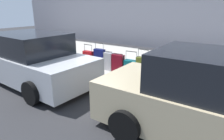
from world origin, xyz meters
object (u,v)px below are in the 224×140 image
at_px(suitcase_red_2, 174,76).
at_px(bollard_post, 59,53).
at_px(suitcase_navy_1, 191,76).
at_px(suitcase_maroon_6, 118,64).
at_px(suitcase_black_3, 158,70).
at_px(parked_car_silver_1, 32,60).
at_px(suitcase_olive_4, 142,68).
at_px(parked_car_beige_0, 221,104).
at_px(suitcase_navy_8, 100,59).
at_px(suitcase_teal_5, 131,68).
at_px(fire_hydrant, 72,54).
at_px(suitcase_red_9, 88,59).
at_px(suitcase_silver_0, 208,79).
at_px(suitcase_silver_7, 109,61).

relative_size(suitcase_red_2, bollard_post, 1.18).
bearing_deg(suitcase_navy_1, suitcase_maroon_6, -0.36).
relative_size(suitcase_black_3, parked_car_silver_1, 0.17).
height_order(suitcase_olive_4, parked_car_beige_0, parked_car_beige_0).
bearing_deg(suitcase_navy_8, suitcase_teal_5, 179.09).
bearing_deg(suitcase_maroon_6, parked_car_silver_1, 45.65).
bearing_deg(suitcase_black_3, parked_car_silver_1, 30.41).
bearing_deg(bollard_post, suitcase_maroon_6, -177.34).
bearing_deg(parked_car_silver_1, suitcase_red_2, -152.55).
distance_m(suitcase_navy_8, parked_car_silver_1, 2.45).
relative_size(suitcase_maroon_6, parked_car_beige_0, 0.16).
xyz_separation_m(suitcase_red_2, suitcase_teal_5, (1.53, -0.01, -0.00)).
distance_m(suitcase_olive_4, parked_car_beige_0, 3.22).
distance_m(suitcase_navy_1, fire_hydrant, 4.86).
xyz_separation_m(suitcase_red_9, parked_car_beige_0, (-4.89, 2.05, 0.33)).
height_order(suitcase_teal_5, suitcase_navy_8, suitcase_navy_8).
bearing_deg(suitcase_navy_1, suitcase_olive_4, 1.94).
bearing_deg(parked_car_silver_1, suitcase_maroon_6, -134.35).
relative_size(suitcase_teal_5, suitcase_red_9, 0.94).
distance_m(suitcase_olive_4, suitcase_navy_8, 1.91).
distance_m(suitcase_silver_0, fire_hydrant, 5.34).
bearing_deg(parked_car_beige_0, bollard_post, -16.58).
bearing_deg(suitcase_black_3, suitcase_silver_7, -1.81).
distance_m(suitcase_silver_7, bollard_post, 2.58).
bearing_deg(suitcase_black_3, suitcase_maroon_6, 0.32).
distance_m(suitcase_red_2, suitcase_red_9, 3.43).
relative_size(suitcase_navy_8, parked_car_beige_0, 0.22).
xyz_separation_m(suitcase_silver_0, suitcase_silver_7, (3.45, -0.06, -0.03)).
distance_m(suitcase_red_2, suitcase_olive_4, 1.04).
distance_m(suitcase_red_2, suitcase_maroon_6, 2.04).
bearing_deg(suitcase_maroon_6, parked_car_beige_0, 149.28).
relative_size(suitcase_silver_0, suitcase_black_3, 1.36).
relative_size(suitcase_silver_0, fire_hydrant, 1.48).
relative_size(suitcase_silver_0, suitcase_olive_4, 1.05).
xyz_separation_m(suitcase_navy_8, fire_hydrant, (1.44, 0.06, -0.01)).
bearing_deg(parked_car_beige_0, parked_car_silver_1, 0.00).
relative_size(bollard_post, parked_car_beige_0, 0.16).
height_order(suitcase_navy_1, parked_car_beige_0, parked_car_beige_0).
xyz_separation_m(suitcase_maroon_6, suitcase_navy_8, (0.90, -0.07, 0.05)).
distance_m(suitcase_teal_5, fire_hydrant, 2.85).
distance_m(parked_car_beige_0, parked_car_silver_1, 5.54).
xyz_separation_m(suitcase_olive_4, suitcase_teal_5, (0.50, -0.11, -0.10)).
bearing_deg(suitcase_teal_5, suitcase_silver_7, -1.42).
distance_m(suitcase_red_2, suitcase_silver_7, 2.50).
height_order(suitcase_teal_5, suitcase_maroon_6, suitcase_teal_5).
bearing_deg(fire_hydrant, suitcase_navy_8, -177.60).
bearing_deg(bollard_post, suitcase_navy_1, -178.71).
height_order(suitcase_red_2, bollard_post, suitcase_red_2).
bearing_deg(suitcase_maroon_6, suitcase_navy_8, -4.43).
distance_m(suitcase_teal_5, parked_car_beige_0, 3.70).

